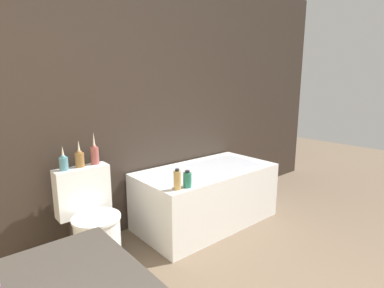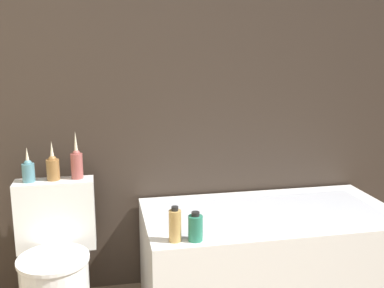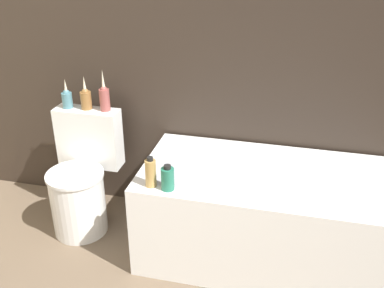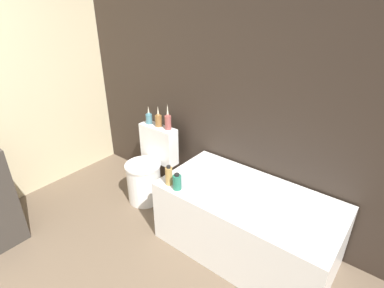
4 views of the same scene
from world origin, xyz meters
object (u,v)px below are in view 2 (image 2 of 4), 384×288
Objects in this scene: bathtub at (269,258)px; vase_gold at (28,170)px; shampoo_bottle_tall at (175,225)px; toilet at (56,269)px; vase_silver at (53,167)px; shampoo_bottle_short at (195,228)px; vase_bronze at (77,163)px.

vase_gold is at bearing 170.99° from bathtub.
bathtub is 0.75m from shampoo_bottle_tall.
bathtub is 1.18m from toilet.
vase_gold is (-0.13, 0.17, 0.50)m from toilet.
shampoo_bottle_short is (0.69, -0.51, -0.20)m from vase_silver.
toilet reaches higher than shampoo_bottle_short.
vase_gold is 0.98m from shampoo_bottle_short.
shampoo_bottle_tall is at bearing -47.36° from vase_bronze.
vase_silver is at bearing 90.00° from toilet.
shampoo_bottle_tall is (-0.59, -0.28, 0.36)m from bathtub.
shampoo_bottle_tall reaches higher than shampoo_bottle_short.
toilet is 2.86× the size of vase_bronze.
toilet is at bearing -90.00° from vase_silver.
shampoo_bottle_tall is at bearing 173.68° from shampoo_bottle_short.
vase_gold reaches higher than shampoo_bottle_short.
vase_bronze is at bearing 168.10° from bathtub.
vase_silver reaches higher than vase_gold.
vase_gold is (-1.31, 0.21, 0.54)m from bathtub.
vase_gold is at bearing -176.67° from vase_bronze.
vase_gold is 0.89m from shampoo_bottle_tall.
vase_gold is at bearing 145.73° from shampoo_bottle_tall.
shampoo_bottle_short is at bearing -31.54° from vase_gold.
vase_silver is at bearing 143.43° from shampoo_bottle_short.
vase_silver reaches higher than shampoo_bottle_tall.
vase_gold is 0.26m from vase_bronze.
vase_bronze is 1.86× the size of shampoo_bottle_short.
vase_bronze is (0.25, 0.01, 0.02)m from vase_gold.
bathtub is 1.43m from vase_gold.
shampoo_bottle_short is at bearing -149.27° from bathtub.
vase_silver reaches higher than shampoo_bottle_short.
shampoo_bottle_tall reaches higher than bathtub.
vase_silver is 0.88m from shampoo_bottle_short.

